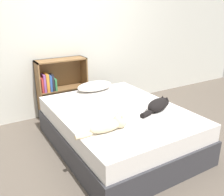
{
  "coord_description": "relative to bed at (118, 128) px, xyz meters",
  "views": [
    {
      "loc": [
        -1.52,
        -2.37,
        1.68
      ],
      "look_at": [
        0.0,
        0.14,
        0.6
      ],
      "focal_mm": 40.0,
      "sensor_mm": 36.0,
      "label": 1
    }
  ],
  "objects": [
    {
      "name": "pillow",
      "position": [
        0.09,
        0.79,
        0.32
      ],
      "size": [
        0.55,
        0.28,
        0.14
      ],
      "color": "white",
      "rests_on": "bed"
    },
    {
      "name": "bookshelf",
      "position": [
        -0.29,
        1.27,
        0.24
      ],
      "size": [
        0.78,
        0.26,
        0.93
      ],
      "color": "brown",
      "rests_on": "ground_plane"
    },
    {
      "name": "bed",
      "position": [
        0.0,
        0.0,
        0.0
      ],
      "size": [
        1.46,
        1.92,
        0.5
      ],
      "color": "#333338",
      "rests_on": "ground_plane"
    },
    {
      "name": "cat_dark",
      "position": [
        0.39,
        -0.28,
        0.32
      ],
      "size": [
        0.51,
        0.26,
        0.15
      ],
      "rotation": [
        0.0,
        0.0,
        0.28
      ],
      "color": "black",
      "rests_on": "bed"
    },
    {
      "name": "ground_plane",
      "position": [
        0.0,
        0.0,
        -0.25
      ],
      "size": [
        8.0,
        8.0,
        0.0
      ],
      "primitive_type": "plane",
      "color": "brown"
    },
    {
      "name": "cat_light",
      "position": [
        -0.36,
        -0.43,
        0.32
      ],
      "size": [
        0.58,
        0.15,
        0.17
      ],
      "rotation": [
        0.0,
        0.0,
        0.01
      ],
      "color": "beige",
      "rests_on": "bed"
    },
    {
      "name": "wall_back",
      "position": [
        0.0,
        1.41,
        1.0
      ],
      "size": [
        8.0,
        0.06,
        2.5
      ],
      "color": "silver",
      "rests_on": "ground_plane"
    }
  ]
}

